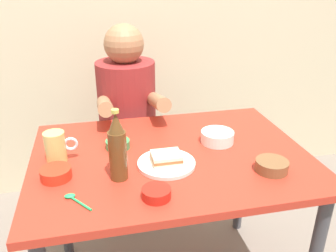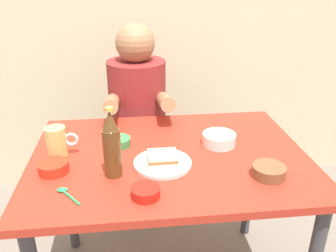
{
  "view_description": "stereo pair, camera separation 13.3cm",
  "coord_description": "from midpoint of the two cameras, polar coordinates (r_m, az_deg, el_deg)",
  "views": [
    {
      "loc": [
        -0.28,
        -1.21,
        1.42
      ],
      "look_at": [
        0.0,
        0.05,
        0.84
      ],
      "focal_mm": 37.41,
      "sensor_mm": 36.0,
      "label": 1
    },
    {
      "loc": [
        -0.15,
        -1.23,
        1.42
      ],
      "look_at": [
        0.0,
        0.05,
        0.84
      ],
      "focal_mm": 37.41,
      "sensor_mm": 36.0,
      "label": 2
    }
  ],
  "objects": [
    {
      "name": "dip_bowl_green",
      "position": [
        1.47,
        -5.5,
        -2.58
      ],
      "size": [
        0.1,
        0.1,
        0.03
      ],
      "color": "#388C4C",
      "rests_on": "dining_table"
    },
    {
      "name": "plate_orange",
      "position": [
        1.33,
        1.99,
        -6.16
      ],
      "size": [
        0.22,
        0.22,
        0.01
      ],
      "primitive_type": "cylinder",
      "color": "silver",
      "rests_on": "dining_table"
    },
    {
      "name": "dining_table",
      "position": [
        1.46,
        2.86,
        -7.8
      ],
      "size": [
        1.1,
        0.8,
        0.74
      ],
      "color": "#B72D1E",
      "rests_on": "ground"
    },
    {
      "name": "condiment_bowl_brown",
      "position": [
        1.32,
        18.94,
        -7.0
      ],
      "size": [
        0.12,
        0.12,
        0.04
      ],
      "color": "brown",
      "rests_on": "dining_table"
    },
    {
      "name": "sambal_bowl_red",
      "position": [
        1.15,
        -0.34,
        -10.75
      ],
      "size": [
        0.1,
        0.1,
        0.03
      ],
      "color": "#B21E14",
      "rests_on": "dining_table"
    },
    {
      "name": "rice_bowl_white",
      "position": [
        1.5,
        10.85,
        -2.09
      ],
      "size": [
        0.14,
        0.14,
        0.05
      ],
      "color": "silver",
      "rests_on": "dining_table"
    },
    {
      "name": "beer_mug",
      "position": [
        1.42,
        -15.09,
        -2.5
      ],
      "size": [
        0.13,
        0.08,
        0.12
      ],
      "color": "#D1BC66",
      "rests_on": "dining_table"
    },
    {
      "name": "beer_bottle",
      "position": [
        1.22,
        -6.09,
        -3.29
      ],
      "size": [
        0.06,
        0.06,
        0.26
      ],
      "color": "#593819",
      "rests_on": "dining_table"
    },
    {
      "name": "person_seated",
      "position": [
        1.96,
        -3.08,
        4.6
      ],
      "size": [
        0.33,
        0.56,
        0.72
      ],
      "color": "maroon",
      "rests_on": "stool"
    },
    {
      "name": "sandwich",
      "position": [
        1.32,
        2.01,
        -5.23
      ],
      "size": [
        0.11,
        0.09,
        0.04
      ],
      "color": "beige",
      "rests_on": "plate_orange"
    },
    {
      "name": "spoon",
      "position": [
        1.2,
        -13.28,
        -10.63
      ],
      "size": [
        0.09,
        0.1,
        0.01
      ],
      "color": "#26A559",
      "rests_on": "dining_table"
    },
    {
      "name": "stool",
      "position": [
        2.14,
        -2.85,
        -5.86
      ],
      "size": [
        0.34,
        0.34,
        0.45
      ],
      "color": "#4C4C51",
      "rests_on": "ground"
    },
    {
      "name": "sauce_bowl_chili",
      "position": [
        1.33,
        -15.49,
        -6.49
      ],
      "size": [
        0.11,
        0.11,
        0.04
      ],
      "color": "red",
      "rests_on": "dining_table"
    }
  ]
}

